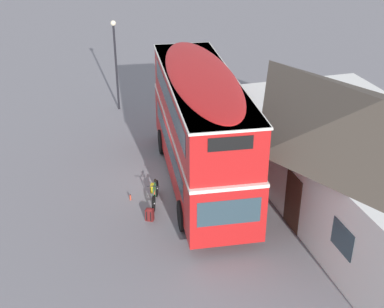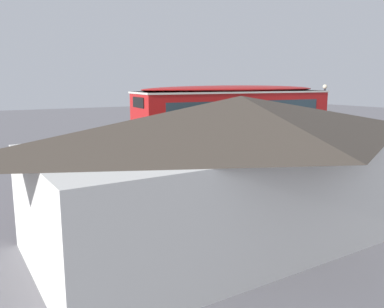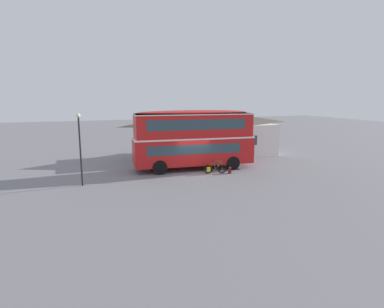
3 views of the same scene
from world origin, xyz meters
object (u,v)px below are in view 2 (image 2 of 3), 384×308
object	(u,v)px
touring_bicycle	(194,171)
street_lamp	(323,114)
water_bottle_red_squeeze	(192,172)
double_decker_bus	(233,131)
backpack_on_ground	(171,174)

from	to	relation	value
touring_bicycle	street_lamp	distance (m)	10.01
water_bottle_red_squeeze	double_decker_bus	bearing A→B (deg)	100.40
water_bottle_red_squeeze	street_lamp	bearing A→B (deg)	175.42
street_lamp	touring_bicycle	bearing A→B (deg)	0.87
double_decker_bus	street_lamp	world-z (taller)	street_lamp
street_lamp	water_bottle_red_squeeze	bearing A→B (deg)	-4.58
double_decker_bus	water_bottle_red_squeeze	bearing A→B (deg)	-79.60
water_bottle_red_squeeze	touring_bicycle	bearing A→B (deg)	64.77
touring_bicycle	backpack_on_ground	xyz separation A→B (m)	(1.11, -0.40, -0.11)
water_bottle_red_squeeze	street_lamp	world-z (taller)	street_lamp
water_bottle_red_squeeze	street_lamp	xyz separation A→B (m)	(-9.25, 0.74, 2.84)
double_decker_bus	water_bottle_red_squeeze	distance (m)	3.92
backpack_on_ground	street_lamp	size ratio (longest dim) A/B	0.11
backpack_on_ground	street_lamp	bearing A→B (deg)	178.65
backpack_on_ground	water_bottle_red_squeeze	xyz separation A→B (m)	(-1.53, -0.49, -0.15)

